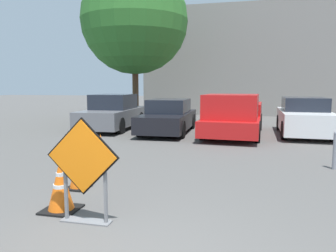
{
  "coord_description": "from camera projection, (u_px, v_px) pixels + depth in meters",
  "views": [
    {
      "loc": [
        1.15,
        -2.67,
        1.9
      ],
      "look_at": [
        -1.25,
        7.27,
        0.64
      ],
      "focal_mm": 35.0,
      "sensor_mm": 36.0,
      "label": 1
    }
  ],
  "objects": [
    {
      "name": "ground_plane",
      "position": [
        216.0,
        135.0,
        12.72
      ],
      "size": [
        96.0,
        96.0,
        0.0
      ],
      "primitive_type": "plane",
      "color": "#565451"
    },
    {
      "name": "road_closed_sign",
      "position": [
        83.0,
        166.0,
        4.46
      ],
      "size": [
        1.07,
        0.2,
        1.48
      ],
      "color": "black",
      "rests_on": "ground_plane"
    },
    {
      "name": "traffic_cone_nearest",
      "position": [
        60.0,
        187.0,
        4.98
      ],
      "size": [
        0.53,
        0.53,
        0.77
      ],
      "color": "black",
      "rests_on": "ground_plane"
    },
    {
      "name": "traffic_cone_second",
      "position": [
        78.0,
        170.0,
        6.06
      ],
      "size": [
        0.41,
        0.41,
        0.74
      ],
      "color": "black",
      "rests_on": "ground_plane"
    },
    {
      "name": "traffic_cone_third",
      "position": [
        88.0,
        161.0,
        7.06
      ],
      "size": [
        0.46,
        0.46,
        0.59
      ],
      "color": "black",
      "rests_on": "ground_plane"
    },
    {
      "name": "traffic_cone_fourth",
      "position": [
        101.0,
        149.0,
        8.06
      ],
      "size": [
        0.47,
        0.47,
        0.73
      ],
      "color": "black",
      "rests_on": "ground_plane"
    },
    {
      "name": "parked_car_nearest",
      "position": [
        113.0,
        113.0,
        14.5
      ],
      "size": [
        1.99,
        4.54,
        1.53
      ],
      "rotation": [
        0.0,
        0.0,
        3.18
      ],
      "color": "slate",
      "rests_on": "ground_plane"
    },
    {
      "name": "parked_car_second",
      "position": [
        169.0,
        117.0,
        13.43
      ],
      "size": [
        1.88,
        4.58,
        1.36
      ],
      "rotation": [
        0.0,
        0.0,
        3.17
      ],
      "color": "black",
      "rests_on": "ground_plane"
    },
    {
      "name": "pickup_truck",
      "position": [
        233.0,
        117.0,
        12.46
      ],
      "size": [
        2.28,
        5.34,
        1.6
      ],
      "rotation": [
        0.0,
        0.0,
        3.09
      ],
      "color": "red",
      "rests_on": "ground_plane"
    },
    {
      "name": "parked_car_third",
      "position": [
        304.0,
        118.0,
        12.67
      ],
      "size": [
        1.9,
        4.29,
        1.46
      ],
      "rotation": [
        0.0,
        0.0,
        3.12
      ],
      "color": "white",
      "rests_on": "ground_plane"
    },
    {
      "name": "bollard_nearest",
      "position": [
        335.0,
        149.0,
        7.44
      ],
      "size": [
        0.12,
        0.12,
        0.89
      ],
      "color": "gray",
      "rests_on": "ground_plane"
    },
    {
      "name": "building_facade_backdrop",
      "position": [
        273.0,
        62.0,
        22.46
      ],
      "size": [
        17.06,
        5.0,
        7.07
      ],
      "color": "gray",
      "rests_on": "ground_plane"
    },
    {
      "name": "street_tree_behind_lot",
      "position": [
        135.0,
        21.0,
        16.7
      ],
      "size": [
        5.45,
        5.45,
        7.95
      ],
      "color": "#513823",
      "rests_on": "ground_plane"
    }
  ]
}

